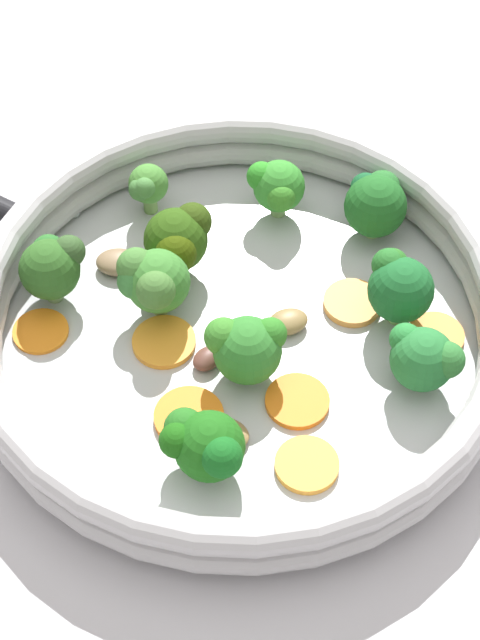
{
  "coord_description": "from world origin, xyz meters",
  "views": [
    {
      "loc": [
        -0.43,
        -0.15,
        0.61
      ],
      "look_at": [
        0.0,
        0.0,
        0.03
      ],
      "focal_mm": 60.0,
      "sensor_mm": 36.0,
      "label": 1
    }
  ],
  "objects_px": {
    "broccoli_floret_0": "(399,285)",
    "broccoli_floret_8": "(277,187)",
    "carrot_slice_1": "(189,417)",
    "carrot_slice_6": "(352,303)",
    "broccoli_floret_1": "(178,240)",
    "broccoli_floret_6": "(206,446)",
    "carrot_slice_4": "(297,401)",
    "carrot_slice_0": "(436,336)",
    "broccoli_floret_5": "(424,357)",
    "broccoli_floret_3": "(376,202)",
    "carrot_slice_2": "(41,331)",
    "carrot_slice_3": "(164,342)",
    "mushroom_piece_1": "(223,434)",
    "broccoli_floret_4": "(147,186)",
    "mushroom_piece_2": "(288,322)",
    "mushroom_piece_3": "(119,262)",
    "broccoli_floret_9": "(246,347)",
    "skillet": "(240,338)",
    "carrot_slice_5": "(307,465)",
    "broccoli_floret_2": "(52,266)",
    "broccoli_floret_7": "(153,280)",
    "mushroom_piece_0": "(207,358)"
  },
  "relations": [
    {
      "from": "broccoli_floret_8",
      "to": "mushroom_piece_3",
      "type": "relative_size",
      "value": 1.44
    },
    {
      "from": "carrot_slice_2",
      "to": "carrot_slice_3",
      "type": "height_order",
      "value": "carrot_slice_3"
    },
    {
      "from": "broccoli_floret_8",
      "to": "broccoli_floret_9",
      "type": "xyz_separation_m",
      "value": [
        -0.15,
        -0.03,
        -0.0
      ]
    },
    {
      "from": "broccoli_floret_1",
      "to": "broccoli_floret_3",
      "type": "distance_m",
      "value": 0.15
    },
    {
      "from": "carrot_slice_3",
      "to": "mushroom_piece_3",
      "type": "bearing_deg",
      "value": 46.72
    },
    {
      "from": "carrot_slice_5",
      "to": "mushroom_piece_1",
      "type": "height_order",
      "value": "mushroom_piece_1"
    },
    {
      "from": "broccoli_floret_0",
      "to": "broccoli_floret_4",
      "type": "relative_size",
      "value": 1.27
    },
    {
      "from": "carrot_slice_4",
      "to": "broccoli_floret_2",
      "type": "bearing_deg",
      "value": 80.38
    },
    {
      "from": "broccoli_floret_0",
      "to": "broccoli_floret_5",
      "type": "height_order",
      "value": "broccoli_floret_0"
    },
    {
      "from": "carrot_slice_1",
      "to": "carrot_slice_4",
      "type": "xyz_separation_m",
      "value": [
        0.04,
        -0.06,
        -0.0
      ]
    },
    {
      "from": "broccoli_floret_1",
      "to": "mushroom_piece_1",
      "type": "xyz_separation_m",
      "value": [
        -0.13,
        -0.08,
        -0.03
      ]
    },
    {
      "from": "mushroom_piece_2",
      "to": "mushroom_piece_3",
      "type": "xyz_separation_m",
      "value": [
        0.01,
        0.14,
        0.0
      ]
    },
    {
      "from": "carrot_slice_4",
      "to": "broccoli_floret_8",
      "type": "distance_m",
      "value": 0.18
    },
    {
      "from": "broccoli_floret_2",
      "to": "broccoli_floret_8",
      "type": "relative_size",
      "value": 1.07
    },
    {
      "from": "carrot_slice_0",
      "to": "broccoli_floret_5",
      "type": "xyz_separation_m",
      "value": [
        -0.04,
        0.0,
        0.03
      ]
    },
    {
      "from": "broccoli_floret_7",
      "to": "broccoli_floret_9",
      "type": "relative_size",
      "value": 1.06
    },
    {
      "from": "carrot_slice_2",
      "to": "mushroom_piece_1",
      "type": "bearing_deg",
      "value": -104.3
    },
    {
      "from": "carrot_slice_1",
      "to": "broccoli_floret_2",
      "type": "xyz_separation_m",
      "value": [
        0.07,
        0.13,
        0.03
      ]
    },
    {
      "from": "carrot_slice_6",
      "to": "mushroom_piece_2",
      "type": "distance_m",
      "value": 0.05
    },
    {
      "from": "carrot_slice_1",
      "to": "carrot_slice_6",
      "type": "height_order",
      "value": "same"
    },
    {
      "from": "broccoli_floret_2",
      "to": "broccoli_floret_7",
      "type": "relative_size",
      "value": 0.93
    },
    {
      "from": "broccoli_floret_1",
      "to": "broccoli_floret_6",
      "type": "bearing_deg",
      "value": -152.6
    },
    {
      "from": "broccoli_floret_4",
      "to": "mushroom_piece_2",
      "type": "relative_size",
      "value": 1.51
    },
    {
      "from": "carrot_slice_4",
      "to": "broccoli_floret_3",
      "type": "height_order",
      "value": "broccoli_floret_3"
    },
    {
      "from": "carrot_slice_4",
      "to": "broccoli_floret_6",
      "type": "height_order",
      "value": "broccoli_floret_6"
    },
    {
      "from": "broccoli_floret_6",
      "to": "broccoli_floret_5",
      "type": "bearing_deg",
      "value": -44.59
    },
    {
      "from": "carrot_slice_3",
      "to": "broccoli_floret_2",
      "type": "distance_m",
      "value": 0.1
    },
    {
      "from": "skillet",
      "to": "carrot_slice_5",
      "type": "distance_m",
      "value": 0.12
    },
    {
      "from": "mushroom_piece_0",
      "to": "mushroom_piece_1",
      "type": "relative_size",
      "value": 0.67
    },
    {
      "from": "broccoli_floret_9",
      "to": "mushroom_piece_3",
      "type": "height_order",
      "value": "broccoli_floret_9"
    },
    {
      "from": "broccoli_floret_1",
      "to": "broccoli_floret_3",
      "type": "height_order",
      "value": "broccoli_floret_1"
    },
    {
      "from": "broccoli_floret_2",
      "to": "skillet",
      "type": "bearing_deg",
      "value": -85.66
    },
    {
      "from": "broccoli_floret_0",
      "to": "mushroom_piece_2",
      "type": "xyz_separation_m",
      "value": [
        -0.04,
        0.07,
        -0.03
      ]
    },
    {
      "from": "carrot_slice_4",
      "to": "carrot_slice_6",
      "type": "height_order",
      "value": "carrot_slice_6"
    },
    {
      "from": "carrot_slice_0",
      "to": "carrot_slice_1",
      "type": "xyz_separation_m",
      "value": [
        -0.12,
        0.14,
        0.0
      ]
    },
    {
      "from": "broccoli_floret_2",
      "to": "mushroom_piece_0",
      "type": "height_order",
      "value": "broccoli_floret_2"
    },
    {
      "from": "broccoli_floret_8",
      "to": "mushroom_piece_1",
      "type": "relative_size",
      "value": 1.42
    },
    {
      "from": "carrot_slice_0",
      "to": "mushroom_piece_3",
      "type": "relative_size",
      "value": 1.19
    },
    {
      "from": "broccoli_floret_8",
      "to": "mushroom_piece_1",
      "type": "distance_m",
      "value": 0.21
    },
    {
      "from": "broccoli_floret_8",
      "to": "broccoli_floret_3",
      "type": "bearing_deg",
      "value": -83.42
    },
    {
      "from": "broccoli_floret_0",
      "to": "broccoli_floret_8",
      "type": "xyz_separation_m",
      "value": [
        0.07,
        0.11,
        -0.0
      ]
    },
    {
      "from": "carrot_slice_0",
      "to": "carrot_slice_5",
      "type": "relative_size",
      "value": 0.97
    },
    {
      "from": "broccoli_floret_2",
      "to": "mushroom_piece_0",
      "type": "xyz_separation_m",
      "value": [
        -0.02,
        -0.13,
        -0.03
      ]
    },
    {
      "from": "skillet",
      "to": "carrot_slice_3",
      "type": "distance_m",
      "value": 0.05
    },
    {
      "from": "broccoli_floret_1",
      "to": "carrot_slice_5",
      "type": "bearing_deg",
      "value": -132.88
    },
    {
      "from": "carrot_slice_1",
      "to": "mushroom_piece_2",
      "type": "distance_m",
      "value": 0.1
    },
    {
      "from": "carrot_slice_3",
      "to": "carrot_slice_5",
      "type": "distance_m",
      "value": 0.14
    },
    {
      "from": "carrot_slice_1",
      "to": "broccoli_floret_9",
      "type": "distance_m",
      "value": 0.06
    },
    {
      "from": "carrot_slice_2",
      "to": "carrot_slice_4",
      "type": "distance_m",
      "value": 0.19
    },
    {
      "from": "broccoli_floret_3",
      "to": "broccoli_floret_4",
      "type": "relative_size",
      "value": 1.24
    }
  ]
}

